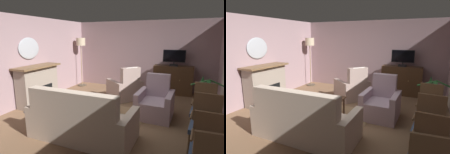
# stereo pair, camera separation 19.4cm
# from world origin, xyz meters

# --- Properties ---
(ground_plane) EXTENTS (5.86, 6.68, 0.04)m
(ground_plane) POSITION_xyz_m (0.00, 0.00, -0.02)
(ground_plane) COLOR brown
(wall_back) EXTENTS (5.86, 0.10, 2.57)m
(wall_back) POSITION_xyz_m (0.00, 3.09, 1.29)
(wall_back) COLOR gray
(wall_back) RESTS_ON ground_plane
(wall_left) EXTENTS (0.10, 6.68, 2.57)m
(wall_left) POSITION_xyz_m (-2.68, 0.00, 1.29)
(wall_left) COLOR gray
(wall_left) RESTS_ON ground_plane
(rug_central) EXTENTS (2.25, 2.14, 0.01)m
(rug_central) POSITION_xyz_m (-0.31, -0.24, 0.01)
(rug_central) COLOR #8E704C
(rug_central) RESTS_ON ground_plane
(fireplace) EXTENTS (0.89, 1.48, 1.16)m
(fireplace) POSITION_xyz_m (-2.35, 0.12, 0.55)
(fireplace) COLOR #4C4C51
(fireplace) RESTS_ON ground_plane
(wall_mirror_oval) EXTENTS (0.06, 0.75, 0.62)m
(wall_mirror_oval) POSITION_xyz_m (-2.60, 0.12, 1.65)
(wall_mirror_oval) COLOR #B2B7BF
(tv_cabinet) EXTENTS (1.32, 0.46, 1.00)m
(tv_cabinet) POSITION_xyz_m (1.22, 2.74, 0.48)
(tv_cabinet) COLOR black
(tv_cabinet) RESTS_ON ground_plane
(television) EXTENTS (0.73, 0.20, 0.55)m
(television) POSITION_xyz_m (1.22, 2.69, 1.29)
(television) COLOR black
(television) RESTS_ON tv_cabinet
(coffee_table) EXTENTS (0.97, 0.51, 0.48)m
(coffee_table) POSITION_xyz_m (-0.29, 0.08, 0.41)
(coffee_table) COLOR #422B19
(coffee_table) RESTS_ON ground_plane
(tv_remote) EXTENTS (0.17, 0.12, 0.02)m
(tv_remote) POSITION_xyz_m (-0.05, -0.07, 0.49)
(tv_remote) COLOR black
(tv_remote) RESTS_ON coffee_table
(sofa_floral) EXTENTS (2.07, 0.92, 1.04)m
(sofa_floral) POSITION_xyz_m (-0.13, -1.12, 0.34)
(sofa_floral) COLOR #C6B29E
(sofa_floral) RESTS_ON ground_plane
(armchair_angled_to_table) EXTENTS (1.27, 1.27, 1.08)m
(armchair_angled_to_table) POSITION_xyz_m (-0.15, 1.60, 0.32)
(armchair_angled_to_table) COLOR #A3897F
(armchair_angled_to_table) RESTS_ON ground_plane
(armchair_in_far_corner) EXTENTS (0.87, 0.92, 1.04)m
(armchair_in_far_corner) POSITION_xyz_m (1.01, 0.54, 0.33)
(armchair_in_far_corner) COLOR #AD93A3
(armchair_in_far_corner) RESTS_ON ground_plane
(side_chair_far_end) EXTENTS (0.50, 0.46, 0.96)m
(side_chair_far_end) POSITION_xyz_m (2.08, -1.40, 0.52)
(side_chair_far_end) COLOR #42567A
(side_chair_far_end) RESTS_ON ground_plane
(side_chair_tucked_against_wall) EXTENTS (0.54, 0.51, 1.02)m
(side_chair_tucked_against_wall) POSITION_xyz_m (2.08, -0.67, 0.53)
(side_chair_tucked_against_wall) COLOR #42567A
(side_chair_tucked_against_wall) RESTS_ON ground_plane
(side_chair_mid_row) EXTENTS (0.51, 0.52, 1.04)m
(side_chair_mid_row) POSITION_xyz_m (2.08, 0.07, 0.54)
(side_chair_mid_row) COLOR #42567A
(side_chair_mid_row) RESTS_ON ground_plane
(potted_plant_small_fern_corner) EXTENTS (0.38, 0.38, 0.94)m
(potted_plant_small_fern_corner) POSITION_xyz_m (2.11, 1.59, 0.53)
(potted_plant_small_fern_corner) COLOR slate
(potted_plant_small_fern_corner) RESTS_ON ground_plane
(potted_plant_tall_palm_by_window) EXTENTS (0.86, 0.99, 1.02)m
(potted_plant_tall_palm_by_window) POSITION_xyz_m (2.17, 0.72, 0.28)
(potted_plant_tall_palm_by_window) COLOR #99664C
(potted_plant_tall_palm_by_window) RESTS_ON ground_plane
(floor_lamp) EXTENTS (0.35, 0.35, 1.94)m
(floor_lamp) POSITION_xyz_m (-2.32, 2.47, 1.56)
(floor_lamp) COLOR #4C4233
(floor_lamp) RESTS_ON ground_plane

